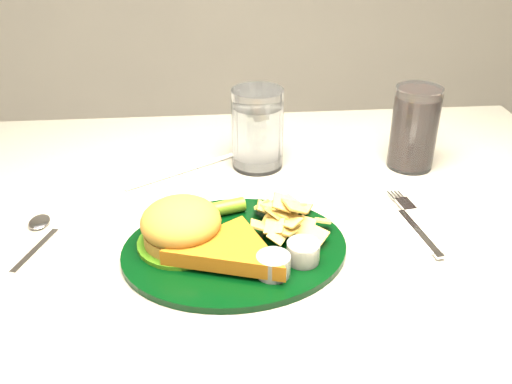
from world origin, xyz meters
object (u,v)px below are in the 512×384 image
water_glass (258,129)px  cola_glass (414,128)px  fork_napkin (417,229)px  dinner_plate (235,230)px

water_glass → cola_glass: bearing=-5.3°
cola_glass → fork_napkin: bearing=-105.2°
water_glass → fork_napkin: 0.31m
cola_glass → fork_napkin: (-0.05, -0.20, -0.06)m
water_glass → cola_glass: cola_glass is taller
dinner_plate → cola_glass: 0.38m
dinner_plate → fork_napkin: bearing=-1.9°
dinner_plate → water_glass: 0.26m
water_glass → fork_napkin: size_ratio=0.87×
cola_glass → fork_napkin: cola_glass is taller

